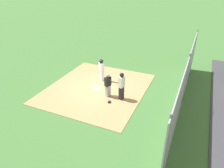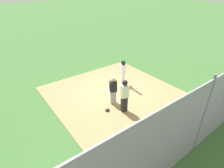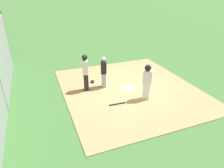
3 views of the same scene
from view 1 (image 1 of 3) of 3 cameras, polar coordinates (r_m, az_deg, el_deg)
name	(u,v)px [view 1 (image 1 of 3)]	position (r m, az deg, el deg)	size (l,w,h in m)	color
ground_plane	(97,88)	(14.34, -4.08, -1.19)	(140.00, 140.00, 0.00)	#3D6B33
dirt_infield	(97,88)	(14.34, -4.08, -1.13)	(7.20, 6.40, 0.03)	#A88456
home_plate	(97,88)	(14.32, -4.09, -1.05)	(0.44, 0.44, 0.02)	white
catcher	(108,85)	(12.99, -1.16, -0.18)	(0.45, 0.39, 1.58)	#9E9EA3
umpire	(122,86)	(12.61, 2.64, -0.42)	(0.44, 0.35, 1.81)	black
runner	(101,69)	(14.95, -2.93, 4.29)	(0.41, 0.46, 1.65)	silver
baseball_bat	(119,83)	(14.84, 1.99, 0.21)	(0.06, 0.06, 0.75)	black
catcher_mask	(109,102)	(12.69, -0.76, -4.91)	(0.24, 0.20, 0.12)	black
baseball	(102,79)	(15.49, -2.83, 1.49)	(0.07, 0.07, 0.07)	white
backstop_fence	(185,83)	(12.25, 19.41, 0.22)	(12.00, 0.10, 3.35)	#93999E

